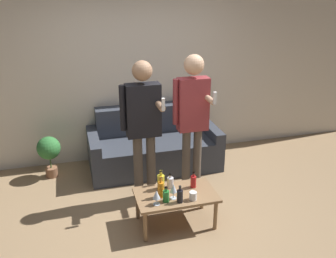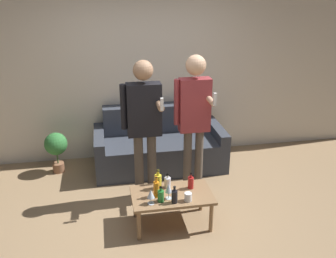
{
  "view_description": "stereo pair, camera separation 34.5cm",
  "coord_description": "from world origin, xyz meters",
  "views": [
    {
      "loc": [
        -0.91,
        -3.31,
        2.55
      ],
      "look_at": [
        0.14,
        0.53,
        0.95
      ],
      "focal_mm": 40.0,
      "sensor_mm": 36.0,
      "label": 1
    },
    {
      "loc": [
        -0.58,
        -3.38,
        2.55
      ],
      "look_at": [
        0.14,
        0.53,
        0.95
      ],
      "focal_mm": 40.0,
      "sensor_mm": 36.0,
      "label": 2
    }
  ],
  "objects": [
    {
      "name": "ground_plane",
      "position": [
        0.0,
        0.0,
        0.0
      ],
      "size": [
        16.0,
        16.0,
        0.0
      ],
      "primitive_type": "plane",
      "color": "#997A56"
    },
    {
      "name": "wall_back",
      "position": [
        0.0,
        1.95,
        1.35
      ],
      "size": [
        8.0,
        0.06,
        2.7
      ],
      "color": "beige",
      "rests_on": "ground_plane"
    },
    {
      "name": "couch",
      "position": [
        0.18,
        1.51,
        0.3
      ],
      "size": [
        1.83,
        0.88,
        0.84
      ],
      "color": "#383D47",
      "rests_on": "ground_plane"
    },
    {
      "name": "coffee_table",
      "position": [
        0.1,
        0.05,
        0.34
      ],
      "size": [
        0.88,
        0.52,
        0.38
      ],
      "color": "#8E6B47",
      "rests_on": "ground_plane"
    },
    {
      "name": "bottle_orange",
      "position": [
        -0.03,
        0.19,
        0.48
      ],
      "size": [
        0.08,
        0.08,
        0.23
      ],
      "color": "yellow",
      "rests_on": "coffee_table"
    },
    {
      "name": "bottle_green",
      "position": [
        0.09,
        -0.12,
        0.46
      ],
      "size": [
        0.06,
        0.06,
        0.19
      ],
      "color": "black",
      "rests_on": "coffee_table"
    },
    {
      "name": "bottle_dark",
      "position": [
        0.07,
        0.19,
        0.45
      ],
      "size": [
        0.07,
        0.07,
        0.17
      ],
      "color": "silver",
      "rests_on": "coffee_table"
    },
    {
      "name": "bottle_yellow",
      "position": [
        -0.05,
        -0.07,
        0.45
      ],
      "size": [
        0.07,
        0.07,
        0.17
      ],
      "color": "#23752D",
      "rests_on": "coffee_table"
    },
    {
      "name": "bottle_red",
      "position": [
        -0.08,
        0.03,
        0.48
      ],
      "size": [
        0.06,
        0.06,
        0.25
      ],
      "color": "orange",
      "rests_on": "coffee_table"
    },
    {
      "name": "bottle_clear",
      "position": [
        0.32,
        0.13,
        0.46
      ],
      "size": [
        0.06,
        0.06,
        0.18
      ],
      "color": "#B21E1E",
      "rests_on": "coffee_table"
    },
    {
      "name": "wine_glass_near",
      "position": [
        0.04,
        -0.03,
        0.51
      ],
      "size": [
        0.07,
        0.07,
        0.18
      ],
      "color": "silver",
      "rests_on": "coffee_table"
    },
    {
      "name": "wine_glass_far",
      "position": [
        -0.15,
        -0.1,
        0.5
      ],
      "size": [
        0.08,
        0.08,
        0.16
      ],
      "color": "silver",
      "rests_on": "coffee_table"
    },
    {
      "name": "cup_on_table",
      "position": [
        0.24,
        -0.11,
        0.43
      ],
      "size": [
        0.08,
        0.08,
        0.09
      ],
      "color": "white",
      "rests_on": "coffee_table"
    },
    {
      "name": "person_standing_left",
      "position": [
        -0.12,
        0.68,
        1.03
      ],
      "size": [
        0.47,
        0.43,
        1.72
      ],
      "color": "brown",
      "rests_on": "ground_plane"
    },
    {
      "name": "person_standing_right",
      "position": [
        0.48,
        0.66,
        1.08
      ],
      "size": [
        0.43,
        0.43,
        1.77
      ],
      "color": "brown",
      "rests_on": "ground_plane"
    },
    {
      "name": "potted_plant",
      "position": [
        -1.25,
        1.54,
        0.39
      ],
      "size": [
        0.31,
        0.31,
        0.59
      ],
      "color": "#936042",
      "rests_on": "ground_plane"
    }
  ]
}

